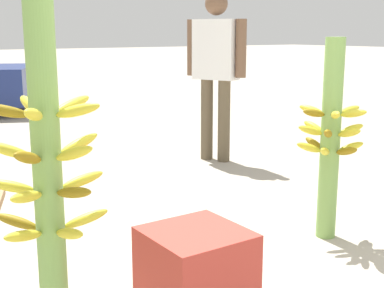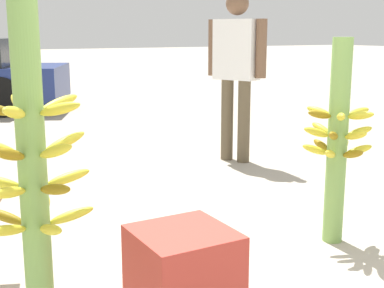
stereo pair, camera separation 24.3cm
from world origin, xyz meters
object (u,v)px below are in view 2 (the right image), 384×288
object	(u,v)px
banana_stalk_left	(32,159)
vendor_person	(236,63)
produce_crate	(183,275)
banana_stalk_center	(337,140)

from	to	relation	value
banana_stalk_left	vendor_person	size ratio (longest dim) A/B	0.96
produce_crate	vendor_person	bearing A→B (deg)	51.59
banana_stalk_center	produce_crate	world-z (taller)	banana_stalk_center
banana_stalk_left	banana_stalk_center	distance (m)	1.88
banana_stalk_left	produce_crate	world-z (taller)	banana_stalk_left
banana_stalk_left	banana_stalk_center	size ratio (longest dim) A/B	1.27
banana_stalk_left	vendor_person	xyz separation A→B (m)	(2.54, 2.29, 0.20)
banana_stalk_center	vendor_person	world-z (taller)	vendor_person
banana_stalk_left	banana_stalk_center	bearing A→B (deg)	6.34
vendor_person	produce_crate	distance (m)	3.21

